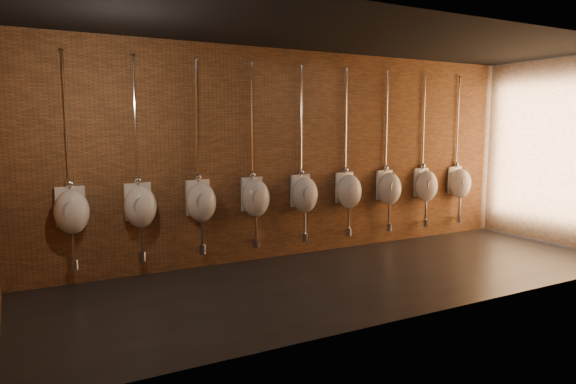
# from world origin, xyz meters

# --- Properties ---
(ground) EXTENTS (8.50, 8.50, 0.00)m
(ground) POSITION_xyz_m (0.00, 0.00, 0.00)
(ground) COLOR black
(ground) RESTS_ON ground
(room_shell) EXTENTS (8.54, 3.04, 3.22)m
(room_shell) POSITION_xyz_m (0.00, 0.00, 2.01)
(room_shell) COLOR black
(room_shell) RESTS_ON ground
(urinal_0) EXTENTS (0.47, 0.42, 2.72)m
(urinal_0) POSITION_xyz_m (-3.42, 1.35, 0.99)
(urinal_0) COLOR white
(urinal_0) RESTS_ON ground
(urinal_1) EXTENTS (0.47, 0.42, 2.72)m
(urinal_1) POSITION_xyz_m (-2.58, 1.35, 0.99)
(urinal_1) COLOR white
(urinal_1) RESTS_ON ground
(urinal_2) EXTENTS (0.47, 0.42, 2.72)m
(urinal_2) POSITION_xyz_m (-1.73, 1.35, 0.99)
(urinal_2) COLOR white
(urinal_2) RESTS_ON ground
(urinal_3) EXTENTS (0.47, 0.42, 2.72)m
(urinal_3) POSITION_xyz_m (-0.89, 1.35, 0.99)
(urinal_3) COLOR white
(urinal_3) RESTS_ON ground
(urinal_4) EXTENTS (0.47, 0.42, 2.72)m
(urinal_4) POSITION_xyz_m (-0.04, 1.35, 0.99)
(urinal_4) COLOR white
(urinal_4) RESTS_ON ground
(urinal_5) EXTENTS (0.47, 0.42, 2.72)m
(urinal_5) POSITION_xyz_m (0.80, 1.35, 0.99)
(urinal_5) COLOR white
(urinal_5) RESTS_ON ground
(urinal_6) EXTENTS (0.47, 0.42, 2.72)m
(urinal_6) POSITION_xyz_m (1.65, 1.35, 0.99)
(urinal_6) COLOR white
(urinal_6) RESTS_ON ground
(urinal_7) EXTENTS (0.47, 0.42, 2.72)m
(urinal_7) POSITION_xyz_m (2.49, 1.35, 0.99)
(urinal_7) COLOR white
(urinal_7) RESTS_ON ground
(urinal_8) EXTENTS (0.47, 0.42, 2.72)m
(urinal_8) POSITION_xyz_m (3.34, 1.35, 0.99)
(urinal_8) COLOR white
(urinal_8) RESTS_ON ground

